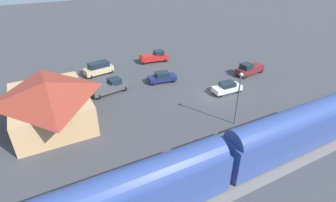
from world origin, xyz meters
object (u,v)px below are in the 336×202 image
object	(u,v)px
suv_tan	(99,68)
light_pole_near_platform	(239,92)
pedestrian_on_platform	(293,111)
station_building	(49,102)
pedestrian_waiting_far	(216,138)
pickup_maroon	(249,69)
sedan_navy	(162,77)
pickup_charcoal	(109,87)
passenger_train	(225,157)
pickup_red	(154,57)
sedan_white	(227,88)

from	to	relation	value
suv_tan	light_pole_near_platform	xyz separation A→B (m)	(-22.96, -10.85, 3.27)
pedestrian_on_platform	suv_tan	size ratio (longest dim) A/B	0.33
station_building	suv_tan	world-z (taller)	station_building
pedestrian_on_platform	pedestrian_waiting_far	distance (m)	11.98
pedestrian_waiting_far	pickup_maroon	world-z (taller)	pickup_maroon
sedan_navy	pickup_maroon	bearing A→B (deg)	-106.06
station_building	sedan_navy	distance (m)	17.89
pickup_maroon	pickup_charcoal	bearing A→B (deg)	78.99
pickup_charcoal	sedan_navy	xyz separation A→B (m)	(-0.33, -8.78, -0.15)
station_building	sedan_navy	size ratio (longest dim) A/B	2.63
pedestrian_on_platform	sedan_navy	bearing A→B (deg)	28.13
passenger_train	pickup_red	bearing A→B (deg)	-13.80
passenger_train	suv_tan	distance (m)	30.03
passenger_train	pickup_red	distance (m)	31.71
sedan_navy	pickup_maroon	world-z (taller)	pickup_maroon
pickup_charcoal	suv_tan	bearing A→B (deg)	-3.23
pickup_red	passenger_train	bearing A→B (deg)	166.20
pedestrian_waiting_far	suv_tan	xyz separation A→B (m)	(25.60, 5.88, -0.13)
pickup_red	pickup_charcoal	xyz separation A→B (m)	(-8.61, 11.61, 0.00)
station_building	light_pole_near_platform	bearing A→B (deg)	-119.40
pedestrian_waiting_far	pickup_maroon	xyz separation A→B (m)	(13.38, -17.29, -0.25)
pickup_red	pickup_maroon	world-z (taller)	same
pedestrian_waiting_far	suv_tan	distance (m)	26.27
pickup_red	pickup_charcoal	bearing A→B (deg)	126.57
pickup_red	station_building	bearing A→B (deg)	122.25
sedan_white	light_pole_near_platform	distance (m)	9.04
pedestrian_waiting_far	sedan_navy	size ratio (longest dim) A/B	0.36
sedan_white	light_pole_near_platform	world-z (taller)	light_pole_near_platform
sedan_white	pedestrian_waiting_far	bearing A→B (deg)	135.77
passenger_train	pickup_maroon	distance (m)	26.32
station_building	pickup_charcoal	bearing A→B (deg)	-64.31
pedestrian_waiting_far	pickup_red	xyz separation A→B (m)	(26.58, -5.30, -0.25)
station_building	pickup_charcoal	size ratio (longest dim) A/B	2.20
sedan_white	pickup_charcoal	bearing A→B (deg)	62.16
pedestrian_on_platform	pickup_charcoal	world-z (taller)	pickup_charcoal
suv_tan	light_pole_near_platform	size ratio (longest dim) A/B	0.75
sedan_navy	pedestrian_waiting_far	bearing A→B (deg)	172.02
passenger_train	suv_tan	size ratio (longest dim) A/B	6.57
pickup_charcoal	sedan_navy	bearing A→B (deg)	-92.13
station_building	suv_tan	xyz separation A→B (m)	(11.76, -9.02, -1.66)
suv_tan	pickup_charcoal	distance (m)	7.64
passenger_train	pickup_charcoal	xyz separation A→B (m)	(22.13, 4.06, -1.83)
pedestrian_waiting_far	pickup_red	distance (m)	27.11
passenger_train	pickup_charcoal	world-z (taller)	passenger_train
station_building	pickup_red	xyz separation A→B (m)	(12.75, -20.21, -1.78)
station_building	pedestrian_on_platform	xyz separation A→B (m)	(-13.97, -26.88, -1.53)
pedestrian_on_platform	sedan_navy	world-z (taller)	pedestrian_on_platform
pedestrian_waiting_far	light_pole_near_platform	world-z (taller)	light_pole_near_platform
pedestrian_on_platform	suv_tan	xyz separation A→B (m)	(25.73, 17.85, -0.13)
pedestrian_on_platform	pickup_red	bearing A→B (deg)	14.02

